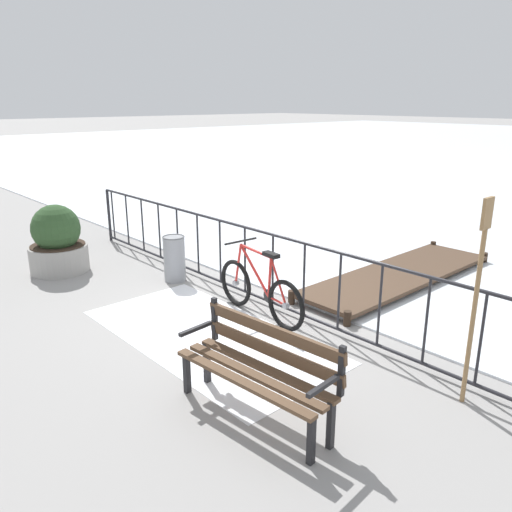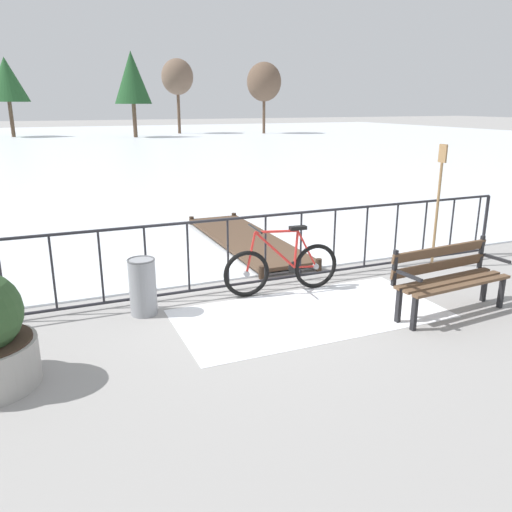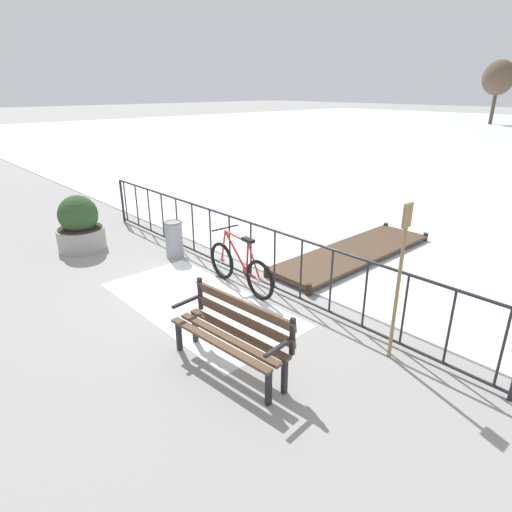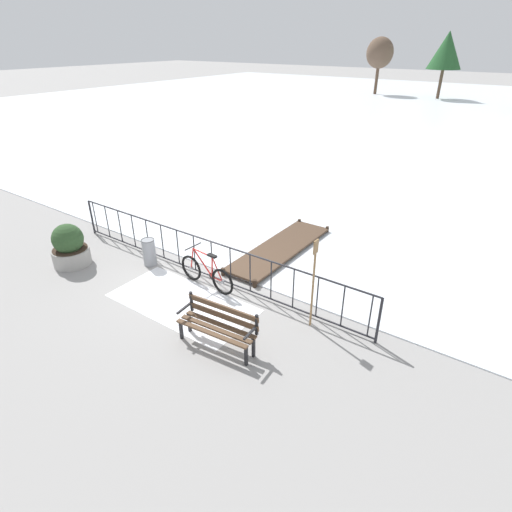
{
  "view_description": "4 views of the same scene",
  "coord_description": "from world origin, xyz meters",
  "px_view_note": "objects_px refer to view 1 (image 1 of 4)",
  "views": [
    {
      "loc": [
        5.01,
        -4.58,
        2.77
      ],
      "look_at": [
        0.46,
        -0.46,
        0.89
      ],
      "focal_mm": 35.78,
      "sensor_mm": 36.0,
      "label": 1
    },
    {
      "loc": [
        -2.63,
        -6.56,
        2.59
      ],
      "look_at": [
        -0.22,
        -0.86,
        0.75
      ],
      "focal_mm": 36.19,
      "sensor_mm": 36.0,
      "label": 2
    },
    {
      "loc": [
        5.43,
        -4.58,
        3.16
      ],
      "look_at": [
        1.23,
        -0.74,
        0.93
      ],
      "focal_mm": 30.2,
      "sensor_mm": 36.0,
      "label": 3
    },
    {
      "loc": [
        6.28,
        -6.62,
        5.35
      ],
      "look_at": [
        1.49,
        0.17,
        0.95
      ],
      "focal_mm": 29.03,
      "sensor_mm": 36.0,
      "label": 4
    }
  ],
  "objects_px": {
    "oar_upright": "(477,290)",
    "planter_with_shrub": "(57,242)",
    "trash_bin": "(174,258)",
    "bicycle_near_railing": "(260,291)",
    "park_bench": "(260,363)"
  },
  "relations": [
    {
      "from": "park_bench",
      "to": "planter_with_shrub",
      "type": "distance_m",
      "value": 5.29
    },
    {
      "from": "oar_upright",
      "to": "planter_with_shrub",
      "type": "bearing_deg",
      "value": -168.58
    },
    {
      "from": "planter_with_shrub",
      "to": "bicycle_near_railing",
      "type": "bearing_deg",
      "value": 18.15
    },
    {
      "from": "oar_upright",
      "to": "bicycle_near_railing",
      "type": "bearing_deg",
      "value": -177.96
    },
    {
      "from": "trash_bin",
      "to": "oar_upright",
      "type": "height_order",
      "value": "oar_upright"
    },
    {
      "from": "planter_with_shrub",
      "to": "trash_bin",
      "type": "xyz_separation_m",
      "value": [
        1.71,
        1.17,
        -0.13
      ]
    },
    {
      "from": "bicycle_near_railing",
      "to": "park_bench",
      "type": "relative_size",
      "value": 1.05
    },
    {
      "from": "bicycle_near_railing",
      "to": "planter_with_shrub",
      "type": "height_order",
      "value": "planter_with_shrub"
    },
    {
      "from": "oar_upright",
      "to": "trash_bin",
      "type": "bearing_deg",
      "value": -178.44
    },
    {
      "from": "park_bench",
      "to": "trash_bin",
      "type": "xyz_separation_m",
      "value": [
        -3.57,
        1.44,
        -0.14
      ]
    },
    {
      "from": "park_bench",
      "to": "trash_bin",
      "type": "distance_m",
      "value": 3.86
    },
    {
      "from": "trash_bin",
      "to": "oar_upright",
      "type": "bearing_deg",
      "value": 1.56
    },
    {
      "from": "park_bench",
      "to": "oar_upright",
      "type": "distance_m",
      "value": 2.05
    },
    {
      "from": "planter_with_shrub",
      "to": "oar_upright",
      "type": "relative_size",
      "value": 0.57
    },
    {
      "from": "bicycle_near_railing",
      "to": "trash_bin",
      "type": "xyz_separation_m",
      "value": [
        -1.96,
        -0.03,
        0.0
      ]
    }
  ]
}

